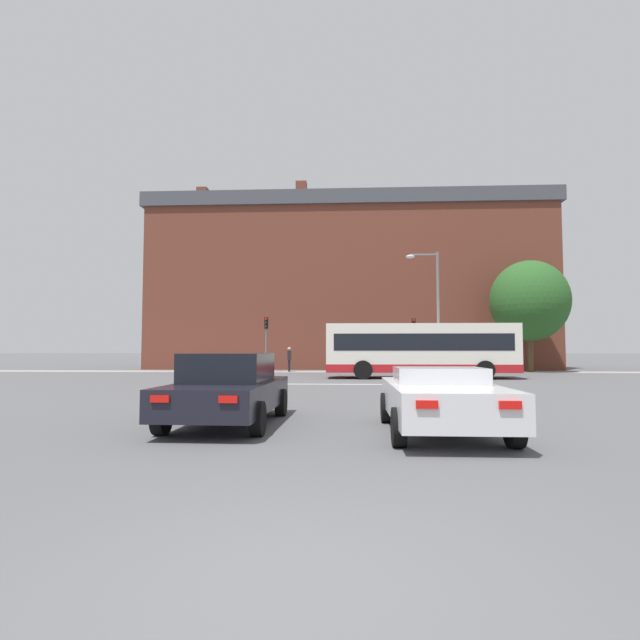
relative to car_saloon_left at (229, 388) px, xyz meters
name	(u,v)px	position (x,y,z in m)	size (l,w,h in m)	color
ground_plane	(298,583)	(2.15, -7.04, -0.76)	(400.00, 400.00, 0.00)	#545456
stop_line_strip	(339,384)	(2.15, 12.28, -0.75)	(8.36, 0.30, 0.01)	silver
far_pavement	(341,372)	(2.15, 24.95, -0.75)	(69.29, 2.50, 0.01)	gray
brick_civic_building	(348,286)	(2.72, 33.22, 6.37)	(33.27, 10.91, 15.72)	brown
car_saloon_left	(229,388)	(0.00, 0.00, 0.00)	(2.10, 4.61, 1.50)	black
car_roadster_right	(440,398)	(4.26, -0.90, -0.10)	(2.08, 4.44, 1.23)	silver
bus_crossing_lead	(420,349)	(6.57, 17.26, 0.84)	(10.29, 2.72, 2.97)	silver
traffic_light_far_right	(414,336)	(7.22, 24.45, 1.78)	(0.26, 0.31, 3.73)	slate
traffic_light_far_left	(266,335)	(-3.12, 24.33, 1.85)	(0.26, 0.31, 3.84)	slate
street_lamp_junction	(433,301)	(7.40, 17.88, 3.57)	(1.86, 0.36, 7.12)	slate
pedestrian_waiting	(289,357)	(-1.53, 24.73, 0.27)	(0.33, 0.45, 1.75)	black
pedestrian_walking_east	(406,358)	(6.79, 25.30, 0.23)	(0.41, 0.24, 1.68)	#333851
tree_by_building	(529,301)	(15.35, 24.98, 4.23)	(5.38, 5.38, 7.82)	#4C3823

